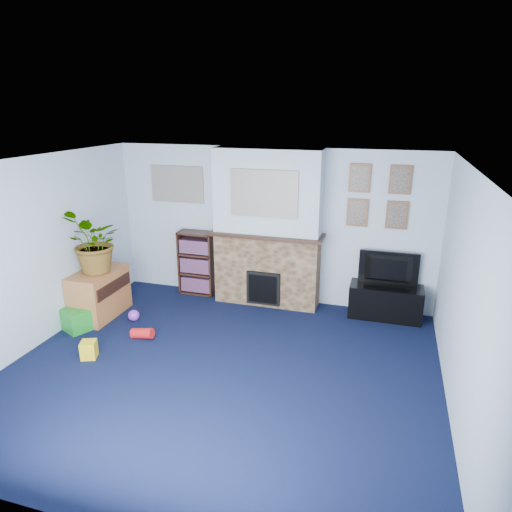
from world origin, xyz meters
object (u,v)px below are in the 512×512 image
(tv_stand, at_px, (385,303))
(sideboard, at_px, (100,293))
(television, at_px, (388,270))
(bookshelf, at_px, (197,264))

(tv_stand, relative_size, sideboard, 1.15)
(television, xyz_separation_m, bookshelf, (-3.01, 0.06, -0.23))
(tv_stand, relative_size, television, 1.22)
(tv_stand, xyz_separation_m, sideboard, (-4.04, -1.14, 0.12))
(tv_stand, bearing_deg, television, 90.00)
(television, distance_m, bookshelf, 3.02)
(tv_stand, bearing_deg, sideboard, -164.27)
(tv_stand, xyz_separation_m, bookshelf, (-3.01, 0.08, 0.28))
(bookshelf, height_order, sideboard, bookshelf)
(tv_stand, distance_m, television, 0.51)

